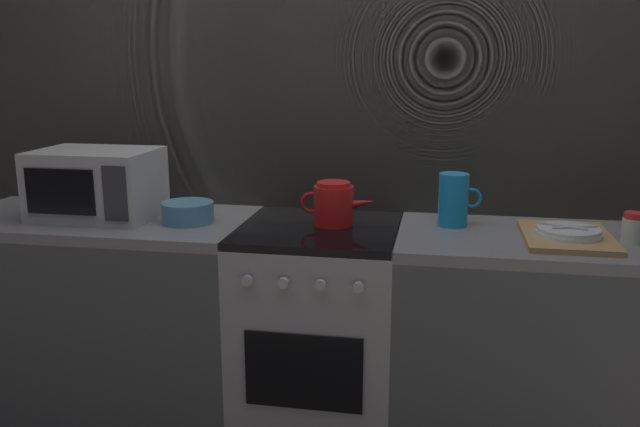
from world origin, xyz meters
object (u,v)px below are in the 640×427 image
object	(u,v)px
spice_jar	(633,228)
stove_unit	(319,337)
kettle	(334,204)
pitcher	(454,200)
microwave	(97,184)
mixing_bowl	(188,212)
dish_pile	(568,235)

from	to	relation	value
spice_jar	stove_unit	bearing A→B (deg)	178.93
kettle	pitcher	bearing A→B (deg)	8.86
microwave	pitcher	bearing A→B (deg)	4.76
mixing_bowl	dish_pile	size ratio (longest dim) A/B	0.50
stove_unit	microwave	bearing A→B (deg)	-179.34
stove_unit	dish_pile	bearing A→B (deg)	-2.20
mixing_bowl	dish_pile	bearing A→B (deg)	-0.22
pitcher	spice_jar	bearing A→B (deg)	-11.72
pitcher	spice_jar	world-z (taller)	pitcher
stove_unit	mixing_bowl	world-z (taller)	mixing_bowl
mixing_bowl	pitcher	world-z (taller)	pitcher
microwave	pitcher	world-z (taller)	microwave
pitcher	dish_pile	distance (m)	0.42
microwave	kettle	size ratio (longest dim) A/B	1.62
pitcher	spice_jar	xyz separation A→B (m)	(0.61, -0.13, -0.05)
stove_unit	mixing_bowl	size ratio (longest dim) A/B	4.50
microwave	spice_jar	xyz separation A→B (m)	(2.00, -0.01, -0.08)
stove_unit	spice_jar	distance (m)	1.21
dish_pile	spice_jar	size ratio (longest dim) A/B	3.81
kettle	microwave	bearing A→B (deg)	-177.20
kettle	spice_jar	bearing A→B (deg)	-3.06
pitcher	microwave	bearing A→B (deg)	-175.24
stove_unit	mixing_bowl	xyz separation A→B (m)	(-0.51, -0.03, 0.49)
microwave	pitcher	distance (m)	1.40
dish_pile	spice_jar	xyz separation A→B (m)	(0.22, 0.01, 0.03)
microwave	pitcher	size ratio (longest dim) A/B	2.30
stove_unit	microwave	xyz separation A→B (m)	(-0.89, -0.01, 0.59)
stove_unit	kettle	xyz separation A→B (m)	(0.05, 0.04, 0.53)
kettle	mixing_bowl	world-z (taller)	kettle
stove_unit	pitcher	world-z (taller)	pitcher
stove_unit	spice_jar	xyz separation A→B (m)	(1.10, -0.02, 0.50)
microwave	mixing_bowl	size ratio (longest dim) A/B	2.30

